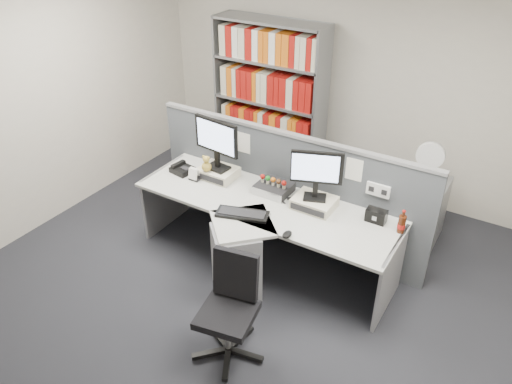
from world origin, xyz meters
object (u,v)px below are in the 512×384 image
Objects in this scene: monitor_right at (317,171)px; shelving_unit at (269,104)px; monitor_left at (216,140)px; filing_cabinet at (419,212)px; desktop_pc at (274,188)px; speaker at (376,216)px; cola_bottle at (402,224)px; desk_calendar at (194,175)px; keyboard at (242,214)px; office_chair at (230,305)px; desk_phone at (182,169)px; desk at (253,236)px; mouse at (287,234)px; desk_fan at (430,158)px.

shelving_unit is at bearing 132.38° from monitor_right.
monitor_left is 0.76× the size of filing_cabinet.
desktop_pc is 0.47× the size of filing_cabinet.
speaker is 0.25m from cola_bottle.
filing_cabinet is at bearing 38.69° from desktop_pc.
desk_calendar is 1.65m from shelving_unit.
monitor_right is 0.94× the size of keyboard.
cola_bottle is 1.63m from office_chair.
desk_phone is 1.60m from shelving_unit.
keyboard is 1.04m from desk_phone.
office_chair is (1.00, -1.27, -0.66)m from monitor_left.
desktop_pc is 1.04m from desk_phone.
desktop_pc is 1.82× the size of speaker.
desk_phone is 2.30m from cola_bottle.
mouse is (0.44, -0.15, 0.29)m from desk.
desk is at bearing -30.07° from monitor_left.
desktop_pc is 0.74m from mouse.
monitor_left is at bearing -151.39° from filing_cabinet.
shelving_unit reaches higher than desktop_pc.
desktop_pc is at bearing 14.79° from desk_calendar.
monitor_left reaches higher than desk.
shelving_unit reaches higher than desk_fan.
cola_bottle is at bearing 2.66° from monitor_right.
desktop_pc reaches higher than filing_cabinet.
filing_cabinet is at bearing 69.28° from office_chair.
desktop_pc is 0.37× the size of office_chair.
mouse is 1.54m from desk_phone.
desk_fan is at bearing 28.60° from monitor_left.
monitor_left is 0.75m from desktop_pc.
mouse is (0.46, -0.57, -0.02)m from desktop_pc.
desk_fan is (0.76, 1.02, -0.12)m from monitor_right.
speaker is at bearing 26.83° from keyboard.
mouse is 0.63× the size of speaker.
office_chair reaches higher than desk.
cola_bottle is at bearing -87.09° from filing_cabinet.
monitor_left is 1.10m from monitor_right.
desk_fan is (1.26, 1.48, 0.26)m from keyboard.
mouse is at bearing -132.79° from speaker.
monitor_right is at bearing 4.34° from desk_phone.
office_chair is (0.34, -0.88, 0.02)m from desk.
desk_phone reaches higher than desk.
speaker is (1.67, 0.08, -0.36)m from monitor_left.
desktop_pc is 1.49× the size of cola_bottle.
monitor_right is at bearing 42.71° from keyboard.
shelving_unit reaches higher than desk_phone.
desk_calendar is (-1.27, -0.18, -0.33)m from monitor_right.
desk_fan is at bearing 92.92° from cola_bottle.
cola_bottle is (1.31, 0.50, 0.07)m from keyboard.
desktop_pc is 2.48× the size of desk_calendar.
office_chair reaches higher than mouse.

